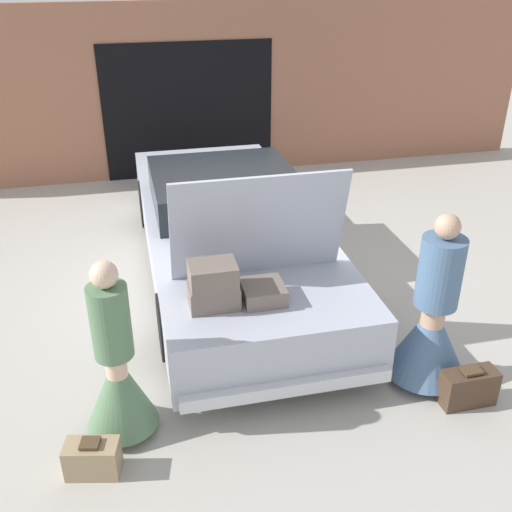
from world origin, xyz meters
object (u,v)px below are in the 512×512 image
Objects in this scene: person_left at (118,375)px; suitcase_beside_left_person at (93,458)px; suitcase_beside_right_person at (468,387)px; person_right at (431,325)px; car at (229,230)px.

suitcase_beside_left_person is at bearing -20.29° from person_left.
person_left reaches higher than suitcase_beside_right_person.
car is at bearing 14.56° from person_right.
person_left reaches higher than suitcase_beside_left_person.
person_right is 3.03m from suitcase_beside_left_person.
suitcase_beside_right_person is at bearing -167.83° from person_right.
car reaches higher than suitcase_beside_left_person.
suitcase_beside_right_person is (0.20, -0.40, -0.41)m from person_right.
car reaches higher than person_left.
person_right is (1.36, -2.41, 0.03)m from car.
person_right is at bearing 117.17° from suitcase_beside_right_person.
suitcase_beside_right_person reaches higher than suitcase_beside_left_person.
suitcase_beside_left_person is at bearing 83.97° from person_right.
suitcase_beside_left_person is at bearing -119.04° from car.
car is at bearing 60.96° from suitcase_beside_left_person.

